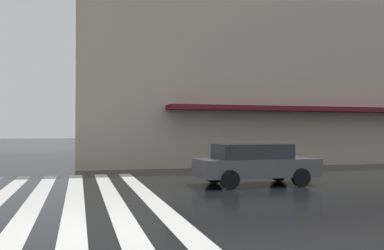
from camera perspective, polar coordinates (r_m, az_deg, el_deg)
name	(u,v)px	position (r m, az deg, el deg)	size (l,w,h in m)	color
ground_plane	(80,232)	(8.30, -14.66, -13.60)	(220.00, 220.00, 0.00)	black
zebra_crossing	(36,200)	(12.28, -20.10, -9.38)	(13.00, 6.50, 0.01)	silver
haussmann_block_corner	(267,6)	(34.93, 9.91, 15.33)	(20.91, 28.47, 23.63)	tan
car_dark_grey	(255,163)	(14.84, 8.35, -5.02)	(1.85, 4.10, 1.41)	#4C4C51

